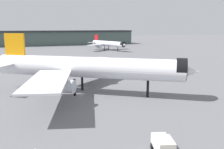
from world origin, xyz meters
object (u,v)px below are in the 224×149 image
object	(u,v)px
airliner_near_gate	(86,68)
traffic_cone_near_nose	(64,72)
service_truck_front	(163,146)
airliner_far_taxiway	(108,44)
baggage_tug_wing	(100,68)

from	to	relation	value
airliner_near_gate	traffic_cone_near_nose	bearing A→B (deg)	125.01
airliner_near_gate	service_truck_front	world-z (taller)	airliner_near_gate
airliner_near_gate	service_truck_front	size ratio (longest dim) A/B	9.94
airliner_near_gate	airliner_far_taxiway	bearing A→B (deg)	101.33
service_truck_front	airliner_near_gate	bearing A→B (deg)	19.79
airliner_near_gate	baggage_tug_wing	bearing A→B (deg)	99.55
airliner_far_taxiway	traffic_cone_near_nose	size ratio (longest dim) A/B	63.06
baggage_tug_wing	traffic_cone_near_nose	distance (m)	15.85
baggage_tug_wing	traffic_cone_near_nose	world-z (taller)	baggage_tug_wing
airliner_near_gate	service_truck_front	distance (m)	37.73
airliner_near_gate	baggage_tug_wing	world-z (taller)	airliner_near_gate
baggage_tug_wing	traffic_cone_near_nose	xyz separation A→B (m)	(-15.56, -2.94, -0.68)
airliner_near_gate	baggage_tug_wing	size ratio (longest dim) A/B	16.76
airliner_near_gate	baggage_tug_wing	distance (m)	37.40
airliner_far_taxiway	traffic_cone_near_nose	world-z (taller)	airliner_far_taxiway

